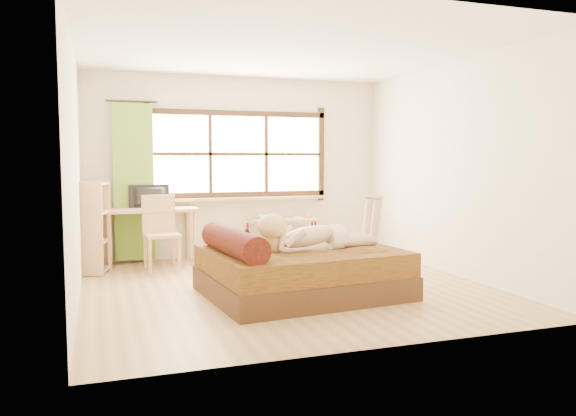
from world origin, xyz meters
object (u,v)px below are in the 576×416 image
object	(u,v)px
bed	(298,270)
chair	(160,228)
kitten	(235,240)
desk	(151,216)
bookshelf	(95,227)
woman	(317,221)
pipe_shelf	(282,228)

from	to	relation	value
bed	chair	distance (m)	2.37
chair	kitten	bearing A→B (deg)	-77.15
desk	bookshelf	world-z (taller)	bookshelf
bed	bookshelf	xyz separation A→B (m)	(-2.08, 1.97, 0.33)
bed	bookshelf	size ratio (longest dim) A/B	1.82
bookshelf	woman	bearing A→B (deg)	-29.29
kitten	chair	xyz separation A→B (m)	(-0.58, 1.89, -0.07)
kitten	pipe_shelf	xyz separation A→B (m)	(1.30, 2.37, -0.21)
bed	pipe_shelf	bearing A→B (deg)	70.22
desk	woman	bearing A→B (deg)	-61.49
bookshelf	bed	bearing A→B (deg)	-31.26
bed	kitten	distance (m)	0.76
bed	woman	bearing A→B (deg)	-18.33
chair	pipe_shelf	world-z (taller)	chair
kitten	chair	size ratio (longest dim) A/B	0.31
kitten	chair	distance (m)	1.98
chair	bookshelf	xyz separation A→B (m)	(-0.83, -0.02, 0.05)
desk	pipe_shelf	world-z (taller)	desk
pipe_shelf	bookshelf	xyz separation A→B (m)	(-2.71, -0.50, 0.19)
bed	woman	world-z (taller)	woman
bed	bookshelf	bearing A→B (deg)	130.92
desk	bookshelf	bearing A→B (deg)	-156.77
kitten	desk	bearing A→B (deg)	101.07
woman	pipe_shelf	bearing A→B (deg)	74.81
bookshelf	pipe_shelf	bearing A→B (deg)	22.71
woman	kitten	xyz separation A→B (m)	(-0.87, 0.15, -0.18)
desk	pipe_shelf	size ratio (longest dim) A/B	1.12
bed	kitten	size ratio (longest dim) A/B	7.16
chair	bed	bearing A→B (deg)	-62.17
kitten	bookshelf	distance (m)	2.34
woman	bookshelf	xyz separation A→B (m)	(-2.28, 2.02, -0.20)
woman	chair	size ratio (longest dim) A/B	1.42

